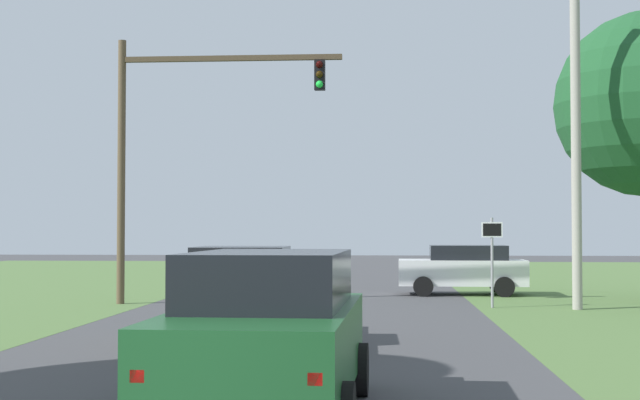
# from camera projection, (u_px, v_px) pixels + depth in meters

# --- Properties ---
(ground_plane) EXTENTS (120.00, 120.00, 0.00)m
(ground_plane) POSITION_uv_depth(u_px,v_px,m) (273.00, 343.00, 17.86)
(ground_plane) COLOR #424244
(red_suv_near) EXTENTS (2.39, 5.03, 1.99)m
(red_suv_near) POSITION_uv_depth(u_px,v_px,m) (268.00, 331.00, 10.81)
(red_suv_near) COLOR #194C23
(red_suv_near) RESTS_ON ground_plane
(pickup_truck_lead) EXTENTS (2.35, 4.85, 1.92)m
(pickup_truck_lead) POSITION_uv_depth(u_px,v_px,m) (242.00, 294.00, 17.79)
(pickup_truck_lead) COLOR tan
(pickup_truck_lead) RESTS_ON ground_plane
(traffic_light) EXTENTS (6.89, 0.40, 8.07)m
(traffic_light) POSITION_uv_depth(u_px,v_px,m) (176.00, 131.00, 27.21)
(traffic_light) COLOR brown
(traffic_light) RESTS_ON ground_plane
(keep_moving_sign) EXTENTS (0.60, 0.09, 2.61)m
(keep_moving_sign) POSITION_uv_depth(u_px,v_px,m) (492.00, 250.00, 25.81)
(keep_moving_sign) COLOR gray
(keep_moving_sign) RESTS_ON ground_plane
(crossing_suv_far) EXTENTS (4.39, 2.16, 1.71)m
(crossing_suv_far) POSITION_uv_depth(u_px,v_px,m) (463.00, 268.00, 30.93)
(crossing_suv_far) COLOR silver
(crossing_suv_far) RESTS_ON ground_plane
(utility_pole_right) EXTENTS (0.28, 0.28, 9.84)m
(utility_pole_right) POSITION_uv_depth(u_px,v_px,m) (576.00, 136.00, 25.34)
(utility_pole_right) COLOR #9E998E
(utility_pole_right) RESTS_ON ground_plane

